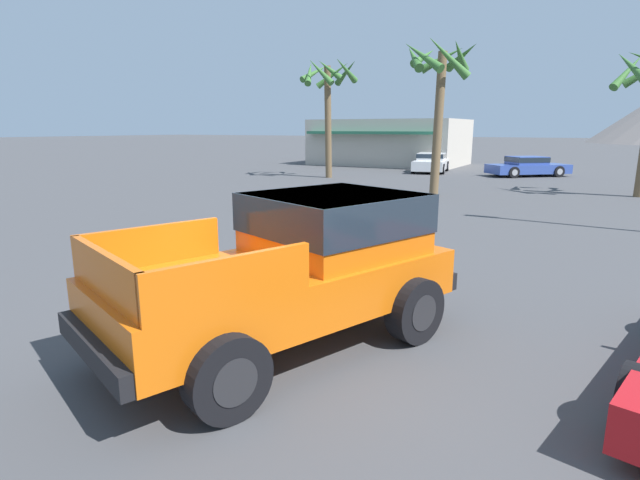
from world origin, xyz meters
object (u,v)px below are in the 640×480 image
at_px(orange_pickup_truck, 302,260).
at_px(palm_tree_tall, 438,78).
at_px(parked_car_white, 431,162).
at_px(parked_car_blue, 528,166).
at_px(palm_tree_leaning, 328,88).

xyz_separation_m(orange_pickup_truck, palm_tree_tall, (-2.72, 14.85, 3.58)).
bearing_deg(orange_pickup_truck, palm_tree_tall, 120.90).
distance_m(parked_car_white, palm_tree_tall, 12.37).
xyz_separation_m(orange_pickup_truck, parked_car_white, (-6.22, 26.00, -0.46)).
relative_size(orange_pickup_truck, parked_car_blue, 1.11).
xyz_separation_m(parked_car_white, palm_tree_leaning, (-4.03, -6.29, 4.30)).
relative_size(parked_car_white, palm_tree_tall, 0.70).
xyz_separation_m(parked_car_blue, palm_tree_tall, (-2.23, -11.19, 4.07)).
bearing_deg(palm_tree_leaning, palm_tree_tall, -32.84).
xyz_separation_m(parked_car_white, palm_tree_tall, (3.51, -11.15, 4.04)).
bearing_deg(palm_tree_tall, parked_car_white, 107.46).
bearing_deg(parked_car_blue, palm_tree_tall, -51.83).
height_order(orange_pickup_truck, parked_car_white, orange_pickup_truck).
distance_m(palm_tree_tall, palm_tree_leaning, 8.97).
height_order(parked_car_blue, palm_tree_leaning, palm_tree_leaning).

